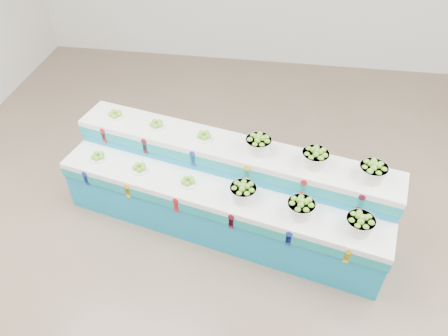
{
  "coord_description": "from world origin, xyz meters",
  "views": [
    {
      "loc": [
        -0.27,
        -2.79,
        4.03
      ],
      "look_at": [
        -0.81,
        0.73,
        0.87
      ],
      "focal_mm": 34.22,
      "sensor_mm": 36.0,
      "label": 1
    }
  ],
  "objects": [
    {
      "name": "ground",
      "position": [
        0.0,
        0.0,
        0.0
      ],
      "size": [
        10.0,
        10.0,
        0.0
      ],
      "primitive_type": "plane",
      "color": "brown",
      "rests_on": "ground"
    },
    {
      "name": "plate_upper_right",
      "position": [
        -1.09,
        1.04,
        1.06
      ],
      "size": [
        0.25,
        0.25,
        0.09
      ],
      "primitive_type": "cylinder",
      "rotation": [
        0.0,
        0.0,
        -0.22
      ],
      "color": "white",
      "rests_on": "display_stand"
    },
    {
      "name": "plate_lower_right",
      "position": [
        -1.19,
        0.57,
        0.76
      ],
      "size": [
        0.25,
        0.25,
        0.09
      ],
      "primitive_type": "cylinder",
      "rotation": [
        0.0,
        0.0,
        -0.22
      ],
      "color": "white",
      "rests_on": "display_stand"
    },
    {
      "name": "basket_lower_mid",
      "position": [
        0.05,
        0.29,
        0.83
      ],
      "size": [
        0.35,
        0.35,
        0.21
      ],
      "primitive_type": null,
      "rotation": [
        0.0,
        0.0,
        -0.22
      ],
      "color": "silver",
      "rests_on": "display_stand"
    },
    {
      "name": "plate_lower_mid",
      "position": [
        -1.8,
        0.71,
        0.76
      ],
      "size": [
        0.25,
        0.25,
        0.09
      ],
      "primitive_type": "cylinder",
      "rotation": [
        0.0,
        0.0,
        -0.22
      ],
      "color": "white",
      "rests_on": "display_stand"
    },
    {
      "name": "basket_lower_left",
      "position": [
        -0.56,
        0.43,
        0.83
      ],
      "size": [
        0.35,
        0.35,
        0.21
      ],
      "primitive_type": null,
      "rotation": [
        0.0,
        0.0,
        -0.22
      ],
      "color": "silver",
      "rests_on": "display_stand"
    },
    {
      "name": "basket_upper_mid",
      "position": [
        0.16,
        0.75,
        1.13
      ],
      "size": [
        0.35,
        0.35,
        0.21
      ],
      "primitive_type": null,
      "rotation": [
        0.0,
        0.0,
        -0.22
      ],
      "color": "silver",
      "rests_on": "display_stand"
    },
    {
      "name": "basket_lower_right",
      "position": [
        0.63,
        0.16,
        0.83
      ],
      "size": [
        0.35,
        0.35,
        0.21
      ],
      "primitive_type": null,
      "rotation": [
        0.0,
        0.0,
        -0.22
      ],
      "color": "silver",
      "rests_on": "display_stand"
    },
    {
      "name": "basket_upper_left",
      "position": [
        -0.45,
        0.89,
        1.13
      ],
      "size": [
        0.35,
        0.35,
        0.21
      ],
      "primitive_type": null,
      "rotation": [
        0.0,
        0.0,
        -0.22
      ],
      "color": "silver",
      "rests_on": "display_stand"
    },
    {
      "name": "plate_upper_mid",
      "position": [
        -1.69,
        1.17,
        1.06
      ],
      "size": [
        0.25,
        0.25,
        0.09
      ],
      "primitive_type": "cylinder",
      "rotation": [
        0.0,
        0.0,
        -0.22
      ],
      "color": "white",
      "rests_on": "display_stand"
    },
    {
      "name": "display_stand",
      "position": [
        -0.81,
        0.73,
        0.51
      ],
      "size": [
        3.96,
        1.81,
        1.02
      ],
      "primitive_type": null,
      "rotation": [
        0.0,
        0.0,
        -0.22
      ],
      "color": "#168FC2",
      "rests_on": "ground"
    },
    {
      "name": "plate_lower_left",
      "position": [
        -2.35,
        0.84,
        0.76
      ],
      "size": [
        0.25,
        0.25,
        0.09
      ],
      "primitive_type": "cylinder",
      "rotation": [
        0.0,
        0.0,
        -0.22
      ],
      "color": "white",
      "rests_on": "display_stand"
    },
    {
      "name": "plate_upper_left",
      "position": [
        -2.25,
        1.3,
        1.06
      ],
      "size": [
        0.25,
        0.25,
        0.09
      ],
      "primitive_type": "cylinder",
      "rotation": [
        0.0,
        0.0,
        -0.22
      ],
      "color": "white",
      "rests_on": "display_stand"
    },
    {
      "name": "basket_upper_right",
      "position": [
        0.74,
        0.62,
        1.13
      ],
      "size": [
        0.35,
        0.35,
        0.21
      ],
      "primitive_type": null,
      "rotation": [
        0.0,
        0.0,
        -0.22
      ],
      "color": "silver",
      "rests_on": "display_stand"
    }
  ]
}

